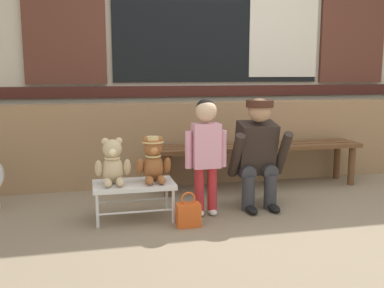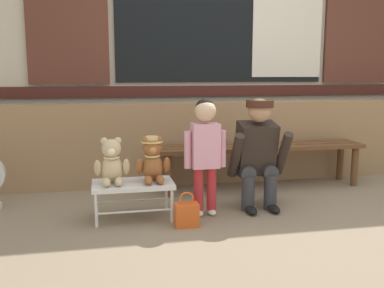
{
  "view_description": "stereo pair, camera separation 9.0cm",
  "coord_description": "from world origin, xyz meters",
  "px_view_note": "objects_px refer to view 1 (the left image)",
  "views": [
    {
      "loc": [
        -1.46,
        -3.07,
        1.17
      ],
      "look_at": [
        -0.6,
        0.59,
        0.55
      ],
      "focal_mm": 41.3,
      "sensor_mm": 36.0,
      "label": 1
    },
    {
      "loc": [
        -1.37,
        -3.09,
        1.17
      ],
      "look_at": [
        -0.6,
        0.59,
        0.55
      ],
      "focal_mm": 41.3,
      "sensor_mm": 36.0,
      "label": 2
    }
  ],
  "objects_px": {
    "wooden_bench_long": "(259,151)",
    "teddy_bear_plain": "(113,163)",
    "handbag_on_ground": "(188,214)",
    "small_display_bench": "(134,187)",
    "child_standing": "(206,144)",
    "teddy_bear_with_hat": "(153,160)",
    "adult_crouching": "(258,153)"
  },
  "relations": [
    {
      "from": "wooden_bench_long",
      "to": "teddy_bear_with_hat",
      "type": "height_order",
      "value": "teddy_bear_with_hat"
    },
    {
      "from": "small_display_bench",
      "to": "adult_crouching",
      "type": "height_order",
      "value": "adult_crouching"
    },
    {
      "from": "wooden_bench_long",
      "to": "child_standing",
      "type": "xyz_separation_m",
      "value": [
        -0.76,
        -0.74,
        0.22
      ]
    },
    {
      "from": "small_display_bench",
      "to": "teddy_bear_plain",
      "type": "bearing_deg",
      "value": 179.49
    },
    {
      "from": "teddy_bear_plain",
      "to": "teddy_bear_with_hat",
      "type": "distance_m",
      "value": 0.32
    },
    {
      "from": "adult_crouching",
      "to": "wooden_bench_long",
      "type": "bearing_deg",
      "value": 66.94
    },
    {
      "from": "wooden_bench_long",
      "to": "small_display_bench",
      "type": "height_order",
      "value": "wooden_bench_long"
    },
    {
      "from": "wooden_bench_long",
      "to": "adult_crouching",
      "type": "bearing_deg",
      "value": -113.06
    },
    {
      "from": "adult_crouching",
      "to": "teddy_bear_plain",
      "type": "bearing_deg",
      "value": -176.02
    },
    {
      "from": "small_display_bench",
      "to": "teddy_bear_with_hat",
      "type": "distance_m",
      "value": 0.26
    },
    {
      "from": "teddy_bear_with_hat",
      "to": "adult_crouching",
      "type": "bearing_deg",
      "value": 5.31
    },
    {
      "from": "child_standing",
      "to": "small_display_bench",
      "type": "bearing_deg",
      "value": 177.54
    },
    {
      "from": "small_display_bench",
      "to": "adult_crouching",
      "type": "relative_size",
      "value": 0.67
    },
    {
      "from": "teddy_bear_with_hat",
      "to": "adult_crouching",
      "type": "height_order",
      "value": "adult_crouching"
    },
    {
      "from": "wooden_bench_long",
      "to": "handbag_on_ground",
      "type": "distance_m",
      "value": 1.4
    },
    {
      "from": "small_display_bench",
      "to": "child_standing",
      "type": "bearing_deg",
      "value": -2.46
    },
    {
      "from": "wooden_bench_long",
      "to": "child_standing",
      "type": "relative_size",
      "value": 2.19
    },
    {
      "from": "teddy_bear_plain",
      "to": "handbag_on_ground",
      "type": "relative_size",
      "value": 1.34
    },
    {
      "from": "small_display_bench",
      "to": "handbag_on_ground",
      "type": "xyz_separation_m",
      "value": [
        0.38,
        -0.26,
        -0.17
      ]
    },
    {
      "from": "teddy_bear_plain",
      "to": "adult_crouching",
      "type": "relative_size",
      "value": 0.38
    },
    {
      "from": "wooden_bench_long",
      "to": "child_standing",
      "type": "bearing_deg",
      "value": -135.64
    },
    {
      "from": "wooden_bench_long",
      "to": "teddy_bear_plain",
      "type": "height_order",
      "value": "teddy_bear_plain"
    },
    {
      "from": "wooden_bench_long",
      "to": "adult_crouching",
      "type": "height_order",
      "value": "adult_crouching"
    },
    {
      "from": "child_standing",
      "to": "adult_crouching",
      "type": "distance_m",
      "value": 0.52
    },
    {
      "from": "wooden_bench_long",
      "to": "adult_crouching",
      "type": "distance_m",
      "value": 0.69
    },
    {
      "from": "teddy_bear_plain",
      "to": "small_display_bench",
      "type": "bearing_deg",
      "value": -0.51
    },
    {
      "from": "child_standing",
      "to": "wooden_bench_long",
      "type": "bearing_deg",
      "value": 44.36
    },
    {
      "from": "teddy_bear_with_hat",
      "to": "child_standing",
      "type": "relative_size",
      "value": 0.38
    },
    {
      "from": "teddy_bear_with_hat",
      "to": "handbag_on_ground",
      "type": "bearing_deg",
      "value": -49.96
    },
    {
      "from": "teddy_bear_plain",
      "to": "teddy_bear_with_hat",
      "type": "relative_size",
      "value": 1.0
    },
    {
      "from": "small_display_bench",
      "to": "adult_crouching",
      "type": "xyz_separation_m",
      "value": [
        1.08,
        0.09,
        0.21
      ]
    },
    {
      "from": "teddy_bear_plain",
      "to": "child_standing",
      "type": "height_order",
      "value": "child_standing"
    }
  ]
}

